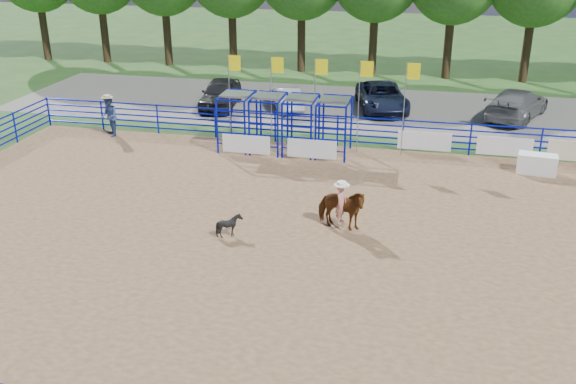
{
  "coord_description": "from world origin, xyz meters",
  "views": [
    {
      "loc": [
        4.01,
        -18.51,
        9.67
      ],
      "look_at": [
        -0.36,
        1.0,
        1.3
      ],
      "focal_mm": 40.0,
      "sensor_mm": 36.0,
      "label": 1
    }
  ],
  "objects_px": {
    "car_b": "(286,98)",
    "horse_and_rider": "(341,205)",
    "car_d": "(517,104)",
    "car_c": "(382,97)",
    "announcer_table": "(537,164)",
    "calf": "(229,225)",
    "car_a": "(221,93)",
    "spectator_cowboy": "(109,116)"
  },
  "relations": [
    {
      "from": "calf",
      "to": "car_d",
      "type": "xyz_separation_m",
      "value": [
        10.75,
        16.95,
        0.38
      ]
    },
    {
      "from": "car_b",
      "to": "horse_and_rider",
      "type": "bearing_deg",
      "value": 86.06
    },
    {
      "from": "calf",
      "to": "car_a",
      "type": "bearing_deg",
      "value": 32.73
    },
    {
      "from": "horse_and_rider",
      "to": "car_b",
      "type": "bearing_deg",
      "value": 109.58
    },
    {
      "from": "car_a",
      "to": "car_d",
      "type": "distance_m",
      "value": 16.23
    },
    {
      "from": "spectator_cowboy",
      "to": "car_a",
      "type": "xyz_separation_m",
      "value": [
        3.61,
        6.34,
        -0.22
      ]
    },
    {
      "from": "car_b",
      "to": "car_c",
      "type": "distance_m",
      "value": 5.37
    },
    {
      "from": "spectator_cowboy",
      "to": "car_b",
      "type": "xyz_separation_m",
      "value": [
        7.34,
        6.79,
        -0.39
      ]
    },
    {
      "from": "car_c",
      "to": "car_b",
      "type": "bearing_deg",
      "value": 176.57
    },
    {
      "from": "car_b",
      "to": "car_c",
      "type": "bearing_deg",
      "value": 167.29
    },
    {
      "from": "car_b",
      "to": "car_c",
      "type": "relative_size",
      "value": 0.72
    },
    {
      "from": "horse_and_rider",
      "to": "car_d",
      "type": "relative_size",
      "value": 0.45
    },
    {
      "from": "spectator_cowboy",
      "to": "announcer_table",
      "type": "bearing_deg",
      "value": -2.47
    },
    {
      "from": "calf",
      "to": "horse_and_rider",
      "type": "bearing_deg",
      "value": -54.98
    },
    {
      "from": "announcer_table",
      "to": "car_b",
      "type": "xyz_separation_m",
      "value": [
        -12.46,
        7.65,
        0.2
      ]
    },
    {
      "from": "horse_and_rider",
      "to": "car_d",
      "type": "bearing_deg",
      "value": 65.12
    },
    {
      "from": "horse_and_rider",
      "to": "car_b",
      "type": "height_order",
      "value": "horse_and_rider"
    },
    {
      "from": "car_c",
      "to": "announcer_table",
      "type": "bearing_deg",
      "value": -64.51
    },
    {
      "from": "horse_and_rider",
      "to": "car_b",
      "type": "relative_size",
      "value": 0.64
    },
    {
      "from": "spectator_cowboy",
      "to": "car_b",
      "type": "distance_m",
      "value": 10.0
    },
    {
      "from": "horse_and_rider",
      "to": "car_c",
      "type": "bearing_deg",
      "value": 89.84
    },
    {
      "from": "spectator_cowboy",
      "to": "car_d",
      "type": "relative_size",
      "value": 0.37
    },
    {
      "from": "announcer_table",
      "to": "car_c",
      "type": "distance_m",
      "value": 11.26
    },
    {
      "from": "calf",
      "to": "car_b",
      "type": "bearing_deg",
      "value": 19.63
    },
    {
      "from": "announcer_table",
      "to": "car_c",
      "type": "bearing_deg",
      "value": 129.74
    },
    {
      "from": "car_a",
      "to": "car_b",
      "type": "xyz_separation_m",
      "value": [
        3.73,
        0.45,
        -0.17
      ]
    },
    {
      "from": "car_d",
      "to": "calf",
      "type": "bearing_deg",
      "value": 80.13
    },
    {
      "from": "spectator_cowboy",
      "to": "car_d",
      "type": "xyz_separation_m",
      "value": [
        19.79,
        7.67,
        -0.23
      ]
    },
    {
      "from": "horse_and_rider",
      "to": "car_b",
      "type": "distance_m",
      "value": 15.6
    },
    {
      "from": "horse_and_rider",
      "to": "calf",
      "type": "relative_size",
      "value": 3.03
    },
    {
      "from": "horse_and_rider",
      "to": "car_d",
      "type": "xyz_separation_m",
      "value": [
        7.22,
        15.57,
        -0.09
      ]
    },
    {
      "from": "horse_and_rider",
      "to": "car_c",
      "type": "relative_size",
      "value": 0.46
    },
    {
      "from": "announcer_table",
      "to": "car_d",
      "type": "height_order",
      "value": "car_d"
    },
    {
      "from": "announcer_table",
      "to": "car_a",
      "type": "bearing_deg",
      "value": 156.03
    },
    {
      "from": "car_b",
      "to": "car_c",
      "type": "xyz_separation_m",
      "value": [
        5.27,
        1.01,
        0.11
      ]
    },
    {
      "from": "calf",
      "to": "car_a",
      "type": "height_order",
      "value": "car_a"
    },
    {
      "from": "car_d",
      "to": "announcer_table",
      "type": "bearing_deg",
      "value": 112.61
    },
    {
      "from": "car_a",
      "to": "car_c",
      "type": "distance_m",
      "value": 9.11
    },
    {
      "from": "car_a",
      "to": "car_d",
      "type": "bearing_deg",
      "value": -1.76
    },
    {
      "from": "spectator_cowboy",
      "to": "car_c",
      "type": "bearing_deg",
      "value": 31.74
    },
    {
      "from": "calf",
      "to": "car_c",
      "type": "height_order",
      "value": "car_c"
    },
    {
      "from": "announcer_table",
      "to": "car_b",
      "type": "height_order",
      "value": "car_b"
    }
  ]
}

